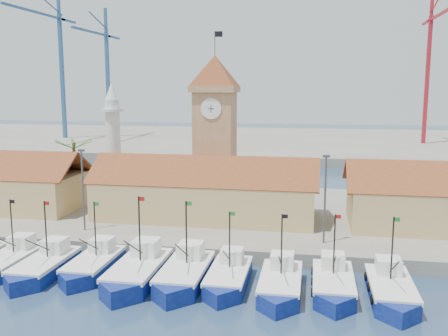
# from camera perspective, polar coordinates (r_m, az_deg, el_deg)

# --- Properties ---
(ground) EXTENTS (400.00, 400.00, 0.00)m
(ground) POSITION_cam_1_polar(r_m,az_deg,el_deg) (43.48, -7.85, -14.10)
(ground) COLOR navy
(ground) RESTS_ON ground
(quay) EXTENTS (140.00, 32.00, 1.50)m
(quay) POSITION_cam_1_polar(r_m,az_deg,el_deg) (65.27, -1.34, -5.33)
(quay) COLOR gray
(quay) RESTS_ON ground
(terminal) EXTENTS (240.00, 80.00, 2.00)m
(terminal) POSITION_cam_1_polar(r_m,az_deg,el_deg) (149.32, 5.26, 2.98)
(terminal) COLOR gray
(terminal) RESTS_ON ground
(boat_2) EXTENTS (3.40, 9.31, 7.05)m
(boat_2) POSITION_cam_1_polar(r_m,az_deg,el_deg) (52.20, -23.38, -9.90)
(boat_2) COLOR #0B1957
(boat_2) RESTS_ON ground
(boat_3) EXTENTS (3.50, 9.59, 7.25)m
(boat_3) POSITION_cam_1_polar(r_m,az_deg,el_deg) (49.49, -19.99, -10.71)
(boat_3) COLOR #0B1957
(boat_3) RESTS_ON ground
(boat_4) EXTENTS (3.40, 9.32, 7.06)m
(boat_4) POSITION_cam_1_polar(r_m,az_deg,el_deg) (48.65, -14.78, -10.82)
(boat_4) COLOR #0B1957
(boat_4) RESTS_ON ground
(boat_5) EXTENTS (3.89, 10.66, 8.06)m
(boat_5) POSITION_cam_1_polar(r_m,az_deg,el_deg) (45.77, -9.93, -11.81)
(boat_5) COLOR #0B1957
(boat_5) RESTS_ON ground
(boat_6) EXTENTS (3.72, 10.20, 7.72)m
(boat_6) POSITION_cam_1_polar(r_m,az_deg,el_deg) (44.88, -4.57, -12.18)
(boat_6) COLOR #0B1957
(boat_6) RESTS_ON ground
(boat_7) EXTENTS (3.32, 9.10, 6.88)m
(boat_7) POSITION_cam_1_polar(r_m,az_deg,el_deg) (44.32, 0.45, -12.55)
(boat_7) COLOR #0B1957
(boat_7) RESTS_ON ground
(boat_8) EXTENTS (3.41, 9.35, 7.08)m
(boat_8) POSITION_cam_1_polar(r_m,az_deg,el_deg) (43.10, 6.44, -13.23)
(boat_8) COLOR #0B1957
(boat_8) RESTS_ON ground
(boat_9) EXTENTS (3.40, 9.31, 7.05)m
(boat_9) POSITION_cam_1_polar(r_m,az_deg,el_deg) (43.83, 12.38, -13.01)
(boat_9) COLOR #0B1957
(boat_9) RESTS_ON ground
(boat_10) EXTENTS (3.47, 9.50, 7.18)m
(boat_10) POSITION_cam_1_polar(r_m,az_deg,el_deg) (43.76, 18.60, -13.31)
(boat_10) COLOR #0B1957
(boat_10) RESTS_ON ground
(hall_center) EXTENTS (27.04, 10.13, 7.61)m
(hall_center) POSITION_cam_1_polar(r_m,az_deg,el_deg) (60.71, -2.10, -3.30)
(hall_center) COLOR tan
(hall_center) RESTS_ON quay
(clock_tower) EXTENTS (5.80, 5.80, 22.70)m
(clock_tower) POSITION_cam_1_polar(r_m,az_deg,el_deg) (65.34, -1.03, 4.67)
(clock_tower) COLOR tan
(clock_tower) RESTS_ON quay
(minaret) EXTENTS (3.00, 3.00, 16.30)m
(minaret) POSITION_cam_1_polar(r_m,az_deg,el_deg) (71.85, -12.54, 3.08)
(minaret) COLOR silver
(minaret) RESTS_ON quay
(palm_tree) EXTENTS (5.60, 5.03, 8.39)m
(palm_tree) POSITION_cam_1_polar(r_m,az_deg,el_deg) (72.58, -16.70, 0.19)
(palm_tree) COLOR brown
(palm_tree) RESTS_ON quay
(lamp_posts) EXTENTS (80.70, 0.25, 9.03)m
(lamp_posts) POSITION_cam_1_polar(r_m,az_deg,el_deg) (52.46, -3.44, -2.53)
(lamp_posts) COLOR #3F3F44
(lamp_posts) RESTS_ON quay
(crane_blue_far) EXTENTS (1.00, 37.71, 42.98)m
(crane_blue_far) POSITION_cam_1_polar(r_m,az_deg,el_deg) (156.67, -18.50, 12.10)
(crane_blue_far) COLOR #2A5483
(crane_blue_far) RESTS_ON terminal
(crane_blue_near) EXTENTS (1.00, 31.93, 38.52)m
(crane_blue_near) POSITION_cam_1_polar(r_m,az_deg,el_deg) (157.47, -13.39, 11.23)
(crane_blue_near) COLOR #2A5483
(crane_blue_near) RESTS_ON terminal
(crane_red_right) EXTENTS (1.00, 33.45, 40.69)m
(crane_red_right) POSITION_cam_1_polar(r_m,az_deg,el_deg) (144.61, 22.46, 11.52)
(crane_red_right) COLOR #A71927
(crane_red_right) RESTS_ON terminal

